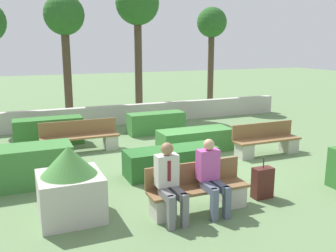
% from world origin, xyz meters
% --- Properties ---
extents(ground_plane, '(60.00, 60.00, 0.00)m').
position_xyz_m(ground_plane, '(0.00, 0.00, 0.00)').
color(ground_plane, '#607F51').
extents(perimeter_wall, '(13.06, 0.30, 0.71)m').
position_xyz_m(perimeter_wall, '(0.00, 5.26, 0.36)').
color(perimeter_wall, '#B7B2A8').
rests_on(perimeter_wall, ground_plane).
extents(bench_front, '(1.85, 0.49, 0.84)m').
position_xyz_m(bench_front, '(-0.92, -2.41, 0.32)').
color(bench_front, brown).
rests_on(bench_front, ground_plane).
extents(bench_left_side, '(2.13, 0.49, 0.84)m').
position_xyz_m(bench_left_side, '(-2.18, 2.22, 0.33)').
color(bench_left_side, brown).
rests_on(bench_left_side, ground_plane).
extents(bench_right_side, '(1.92, 0.48, 0.84)m').
position_xyz_m(bench_right_side, '(2.36, -0.04, 0.32)').
color(bench_right_side, brown).
rests_on(bench_right_side, ground_plane).
extents(person_seated_man, '(0.38, 0.63, 1.32)m').
position_xyz_m(person_seated_man, '(-1.54, -2.54, 0.73)').
color(person_seated_man, slate).
rests_on(person_seated_man, ground_plane).
extents(person_seated_woman, '(0.38, 0.63, 1.30)m').
position_xyz_m(person_seated_woman, '(-0.75, -2.55, 0.71)').
color(person_seated_woman, '#515B70').
rests_on(person_seated_woman, ground_plane).
extents(hedge_block_near_left, '(1.98, 0.84, 0.84)m').
position_xyz_m(hedge_block_near_left, '(-3.73, 0.06, 0.42)').
color(hedge_block_near_left, '#3D7A38').
rests_on(hedge_block_near_left, ground_plane).
extents(hedge_block_near_right, '(2.06, 0.79, 0.61)m').
position_xyz_m(hedge_block_near_right, '(0.76, 1.01, 0.30)').
color(hedge_block_near_right, '#3D7A38').
rests_on(hedge_block_near_right, ground_plane).
extents(hedge_block_mid_right, '(1.95, 0.66, 0.80)m').
position_xyz_m(hedge_block_mid_right, '(-2.92, 3.26, 0.40)').
color(hedge_block_mid_right, '#33702D').
rests_on(hedge_block_mid_right, ground_plane).
extents(hedge_block_far_left, '(1.88, 0.66, 0.69)m').
position_xyz_m(hedge_block_far_left, '(0.52, 3.42, 0.35)').
color(hedge_block_far_left, '#3D7A38').
rests_on(hedge_block_far_left, ground_plane).
extents(hedge_block_far_right, '(2.10, 0.74, 0.60)m').
position_xyz_m(hedge_block_far_right, '(-0.61, -0.47, 0.30)').
color(hedge_block_far_right, '#286028').
rests_on(hedge_block_far_right, ground_plane).
extents(planter_corner_left, '(1.05, 1.05, 1.26)m').
position_xyz_m(planter_corner_left, '(-3.05, -1.82, 0.60)').
color(planter_corner_left, '#B7B2A8').
rests_on(planter_corner_left, ground_plane).
extents(suitcase, '(0.39, 0.22, 0.80)m').
position_xyz_m(suitcase, '(0.48, -2.39, 0.30)').
color(suitcase, '#471E19').
rests_on(suitcase, ground_plane).
extents(tree_center_left, '(1.54, 1.54, 4.77)m').
position_xyz_m(tree_center_left, '(-1.75, 7.13, 3.81)').
color(tree_center_left, '#473828').
rests_on(tree_center_left, ground_plane).
extents(tree_center_right, '(1.73, 1.73, 5.37)m').
position_xyz_m(tree_center_right, '(1.05, 6.77, 4.34)').
color(tree_center_right, '#473828').
rests_on(tree_center_right, ground_plane).
extents(tree_rightmost, '(1.31, 1.31, 4.51)m').
position_xyz_m(tree_rightmost, '(4.58, 7.04, 3.64)').
color(tree_rightmost, '#473828').
rests_on(tree_rightmost, ground_plane).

